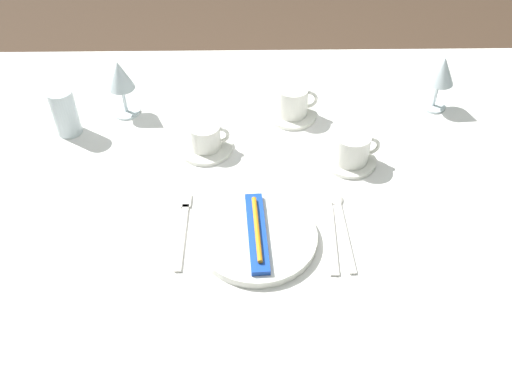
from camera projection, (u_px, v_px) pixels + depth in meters
ground_plane at (249, 341)px, 1.78m from camera, size 6.00×6.00×0.00m
dining_table at (246, 196)px, 1.32m from camera, size 1.80×1.11×0.74m
dinner_plate at (257, 237)px, 1.11m from camera, size 0.24×0.24×0.02m
toothbrush_package at (257, 231)px, 1.10m from camera, size 0.05×0.21×0.02m
fork_outer at (183, 227)px, 1.14m from camera, size 0.02×0.21×0.00m
dinner_knife at (331, 233)px, 1.12m from camera, size 0.03×0.23×0.00m
spoon_soup at (341, 221)px, 1.15m from camera, size 0.03×0.22×0.01m
saucer_left at (206, 148)px, 1.32m from camera, size 0.13×0.13×0.01m
coffee_cup_left at (205, 136)px, 1.29m from camera, size 0.10×0.08×0.06m
saucer_right at (349, 160)px, 1.28m from camera, size 0.12×0.12×0.01m
coffee_cup_right at (352, 147)px, 1.26m from camera, size 0.11×0.08×0.07m
saucer_far at (292, 114)px, 1.42m from camera, size 0.13×0.13×0.01m
coffee_cup_far at (293, 101)px, 1.39m from camera, size 0.10×0.08×0.07m
wine_glass_centre at (442, 73)px, 1.38m from camera, size 0.07×0.07×0.15m
wine_glass_left at (120, 78)px, 1.36m from camera, size 0.07×0.07×0.15m
drink_tumbler at (66, 115)px, 1.34m from camera, size 0.06×0.06×0.12m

